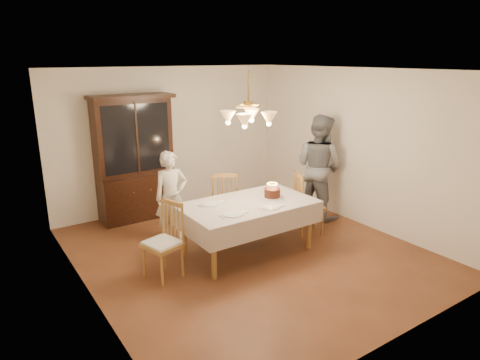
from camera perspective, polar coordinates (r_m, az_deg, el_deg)
ground at (r=6.40m, az=1.02°, el=-9.49°), size 5.00×5.00×0.00m
room_shell at (r=5.89m, az=1.09°, el=4.52°), size 5.00×5.00×5.00m
dining_table at (r=6.13m, az=1.05°, el=-3.73°), size 1.90×1.10×0.76m
china_hutch at (r=7.61m, az=-13.84°, el=2.56°), size 1.38×0.54×2.16m
chair_far_side at (r=7.03m, az=-2.27°, el=-3.18°), size 0.56×0.55×1.00m
chair_left_end at (r=5.62m, az=-10.24°, el=-8.44°), size 0.52×0.54×1.00m
chair_right_end at (r=6.98m, az=9.11°, el=-3.52°), size 0.56×0.57×1.00m
elderly_woman at (r=6.60m, az=-9.15°, el=-2.24°), size 0.55×0.39×1.42m
adult_in_grey at (r=7.60m, az=10.46°, el=1.76°), size 0.83×0.99×1.82m
birthday_cake at (r=6.32m, az=4.31°, el=-1.79°), size 0.30×0.30×0.22m
place_setting_near_left at (r=5.66m, az=-0.85°, el=-4.56°), size 0.41×0.26×0.02m
place_setting_near_right at (r=5.93m, az=4.24°, el=-3.63°), size 0.37×0.23×0.02m
place_setting_far_left at (r=6.06m, az=-3.80°, el=-3.18°), size 0.39×0.24×0.02m
chandelier at (r=5.82m, az=1.11°, el=8.34°), size 0.62×0.62×0.73m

